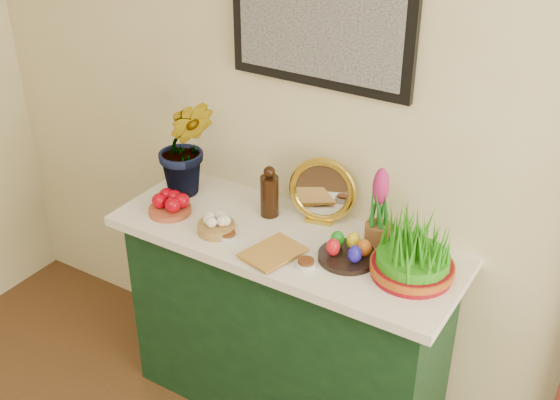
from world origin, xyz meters
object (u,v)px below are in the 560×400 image
at_px(hyacinth_green, 185,131).
at_px(wheatgrass_sabzeh, 414,250).
at_px(mirror, 322,191).
at_px(book, 258,243).
at_px(sideboard, 286,328).

height_order(hyacinth_green, wheatgrass_sabzeh, hyacinth_green).
relative_size(hyacinth_green, wheatgrass_sabzeh, 1.93).
height_order(hyacinth_green, mirror, hyacinth_green).
bearing_deg(book, wheatgrass_sabzeh, 27.76).
relative_size(hyacinth_green, mirror, 2.06).
height_order(sideboard, book, book).
xyz_separation_m(mirror, book, (-0.11, -0.30, -0.12)).
distance_m(book, wheatgrass_sabzeh, 0.59).
relative_size(hyacinth_green, book, 2.65).
xyz_separation_m(book, wheatgrass_sabzeh, (0.56, 0.13, 0.09)).
height_order(mirror, wheatgrass_sabzeh, mirror).
bearing_deg(hyacinth_green, wheatgrass_sabzeh, -35.25).
distance_m(mirror, book, 0.34).
height_order(sideboard, mirror, mirror).
distance_m(mirror, wheatgrass_sabzeh, 0.48).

